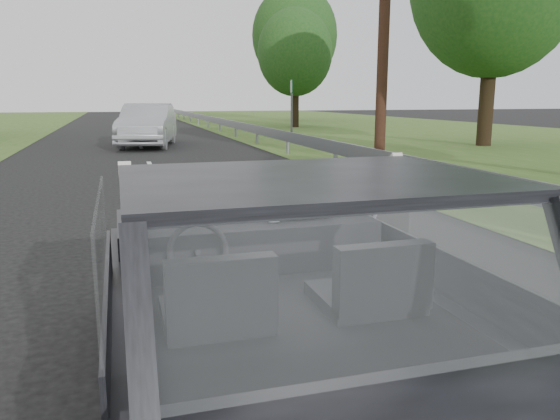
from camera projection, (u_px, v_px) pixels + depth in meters
ground at (282, 416)px, 3.11m from camera, size 140.00×140.00×0.00m
subject_car at (282, 296)px, 2.96m from camera, size 1.80×4.00×1.45m
dashboard at (254, 245)px, 3.52m from camera, size 1.58×0.45×0.30m
driver_seat at (218, 295)px, 2.55m from camera, size 0.50×0.72×0.42m
passenger_seat at (373, 279)px, 2.77m from camera, size 0.50×0.72×0.42m
steering_wheel at (198, 251)px, 3.12m from camera, size 0.36×0.36×0.04m
cat at (302, 207)px, 3.56m from camera, size 0.57×0.24×0.25m
guardrail at (331, 147)px, 13.58m from camera, size 0.05×90.00×0.32m
other_car at (148, 125)px, 20.10m from camera, size 2.77×5.04×1.57m
highway_sign at (292, 108)px, 25.21m from camera, size 0.34×1.03×2.58m
tree_1 at (493, 19)px, 19.56m from camera, size 7.46×7.46×9.06m
tree_2 at (295, 70)px, 32.56m from camera, size 4.66×4.66×6.77m
tree_3 at (295, 56)px, 41.78m from camera, size 8.04×8.04×9.84m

